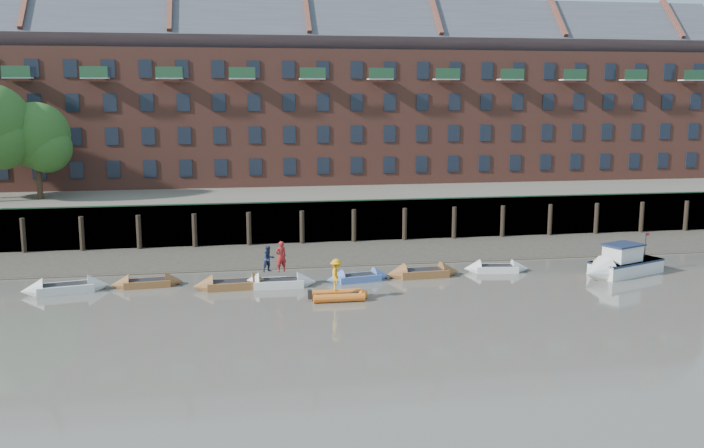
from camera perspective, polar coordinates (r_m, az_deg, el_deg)
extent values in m
plane|color=#605C52|center=(36.32, 2.92, -8.22)|extent=(220.00, 220.00, 0.00)
cube|color=#3D382F|center=(53.43, -1.28, -2.30)|extent=(110.00, 8.00, 0.50)
cube|color=#4C4336|center=(50.15, -0.71, -3.11)|extent=(110.00, 1.60, 0.10)
cube|color=#2D2A26|center=(57.41, -1.93, 0.18)|extent=(110.00, 0.80, 3.20)
cylinder|color=black|center=(58.13, -23.86, -0.85)|extent=(0.36, 0.36, 2.60)
cylinder|color=black|center=(57.27, -19.98, -0.74)|extent=(0.36, 0.36, 2.60)
cylinder|color=black|center=(56.68, -16.00, -0.64)|extent=(0.36, 0.36, 2.60)
cylinder|color=black|center=(56.37, -11.96, -0.52)|extent=(0.36, 0.36, 2.60)
cylinder|color=black|center=(56.34, -7.89, -0.41)|extent=(0.36, 0.36, 2.60)
cylinder|color=black|center=(56.59, -3.84, -0.29)|extent=(0.36, 0.36, 2.60)
cylinder|color=black|center=(57.13, 0.15, -0.17)|extent=(0.36, 0.36, 2.60)
cylinder|color=black|center=(57.93, 4.05, -0.05)|extent=(0.36, 0.36, 2.60)
cylinder|color=black|center=(59.00, 7.83, 0.06)|extent=(0.36, 0.36, 2.60)
cylinder|color=black|center=(60.31, 11.46, 0.17)|extent=(0.36, 0.36, 2.60)
cylinder|color=black|center=(61.86, 14.92, 0.27)|extent=(0.36, 0.36, 2.60)
cylinder|color=black|center=(63.62, 18.20, 0.37)|extent=(0.36, 0.36, 2.60)
cylinder|color=black|center=(65.57, 21.29, 0.46)|extent=(0.36, 0.36, 2.60)
cylinder|color=black|center=(67.71, 24.20, 0.54)|extent=(0.36, 0.36, 2.60)
cube|color=#264C2D|center=(56.86, -1.90, 1.77)|extent=(110.00, 0.06, 0.10)
cube|color=#5E594D|center=(70.75, -3.42, 2.01)|extent=(110.00, 28.00, 3.20)
cube|color=brown|center=(71.11, -3.57, 8.20)|extent=(80.00, 10.00, 12.00)
cube|color=#42444C|center=(71.27, -3.63, 13.99)|extent=(80.60, 15.56, 15.56)
cube|color=black|center=(68.48, -25.27, 3.69)|extent=(1.10, 0.12, 1.50)
cube|color=black|center=(67.73, -22.82, 3.80)|extent=(1.10, 0.12, 1.50)
cube|color=black|center=(67.11, -20.32, 3.91)|extent=(1.10, 0.12, 1.50)
cube|color=black|center=(66.62, -17.78, 4.01)|extent=(1.10, 0.12, 1.50)
cube|color=black|center=(66.27, -15.21, 4.11)|extent=(1.10, 0.12, 1.50)
cube|color=black|center=(66.04, -12.61, 4.20)|extent=(1.10, 0.12, 1.50)
cube|color=black|center=(65.96, -10.00, 4.28)|extent=(1.10, 0.12, 1.50)
cube|color=black|center=(66.01, -7.39, 4.35)|extent=(1.10, 0.12, 1.50)
cube|color=black|center=(66.19, -4.79, 4.41)|extent=(1.10, 0.12, 1.50)
cube|color=black|center=(66.51, -2.21, 4.47)|extent=(1.10, 0.12, 1.50)
cube|color=black|center=(66.97, 0.35, 4.51)|extent=(1.10, 0.12, 1.50)
cube|color=black|center=(67.55, 2.86, 4.55)|extent=(1.10, 0.12, 1.50)
cube|color=black|center=(68.26, 5.33, 4.57)|extent=(1.10, 0.12, 1.50)
cube|color=black|center=(69.09, 7.74, 4.59)|extent=(1.10, 0.12, 1.50)
cube|color=black|center=(70.05, 10.09, 4.60)|extent=(1.10, 0.12, 1.50)
cube|color=black|center=(71.11, 12.38, 4.60)|extent=(1.10, 0.12, 1.50)
cube|color=black|center=(72.29, 14.59, 4.59)|extent=(1.10, 0.12, 1.50)
cube|color=black|center=(73.57, 16.73, 4.58)|extent=(1.10, 0.12, 1.50)
cube|color=black|center=(74.94, 18.79, 4.56)|extent=(1.10, 0.12, 1.50)
cube|color=black|center=(76.41, 20.78, 4.54)|extent=(1.10, 0.12, 1.50)
cube|color=black|center=(77.97, 22.69, 4.51)|extent=(1.10, 0.12, 1.50)
cube|color=black|center=(79.61, 24.52, 4.48)|extent=(1.10, 0.12, 1.50)
cube|color=black|center=(67.53, -22.98, 6.16)|extent=(1.10, 0.12, 1.50)
cube|color=black|center=(66.91, -20.47, 6.29)|extent=(1.10, 0.12, 1.50)
cube|color=black|center=(66.42, -17.91, 6.42)|extent=(1.10, 0.12, 1.50)
cube|color=black|center=(66.06, -15.32, 6.53)|extent=(1.10, 0.12, 1.50)
cube|color=black|center=(65.84, -12.71, 6.62)|extent=(1.10, 0.12, 1.50)
cube|color=black|center=(65.75, -10.08, 6.71)|extent=(1.10, 0.12, 1.50)
cube|color=black|center=(65.80, -7.45, 6.78)|extent=(1.10, 0.12, 1.50)
cube|color=black|center=(65.99, -4.83, 6.84)|extent=(1.10, 0.12, 1.50)
cube|color=black|center=(66.31, -2.22, 6.88)|extent=(1.10, 0.12, 1.50)
cube|color=black|center=(66.76, 0.35, 6.91)|extent=(1.10, 0.12, 1.50)
cube|color=black|center=(67.35, 2.88, 6.92)|extent=(1.10, 0.12, 1.50)
cube|color=black|center=(68.06, 5.37, 6.92)|extent=(1.10, 0.12, 1.50)
cube|color=black|center=(68.90, 7.79, 6.91)|extent=(1.10, 0.12, 1.50)
cube|color=black|center=(69.85, 10.16, 6.88)|extent=(1.10, 0.12, 1.50)
cube|color=black|center=(70.92, 12.46, 6.85)|extent=(1.10, 0.12, 1.50)
cube|color=black|center=(72.10, 14.69, 6.81)|extent=(1.10, 0.12, 1.50)
cube|color=black|center=(73.38, 16.84, 6.76)|extent=(1.10, 0.12, 1.50)
cube|color=black|center=(74.76, 18.91, 6.70)|extent=(1.10, 0.12, 1.50)
cube|color=black|center=(76.24, 20.91, 6.63)|extent=(1.10, 0.12, 1.50)
cube|color=black|center=(77.80, 22.82, 6.56)|extent=(1.10, 0.12, 1.50)
cube|color=black|center=(79.44, 24.66, 6.49)|extent=(1.10, 0.12, 1.50)
cube|color=black|center=(67.44, -23.14, 8.53)|extent=(1.10, 0.12, 1.50)
cube|color=black|center=(66.82, -20.61, 8.69)|extent=(1.10, 0.12, 1.50)
cube|color=black|center=(66.33, -18.04, 8.83)|extent=(1.10, 0.12, 1.50)
cube|color=black|center=(65.97, -15.43, 8.95)|extent=(1.10, 0.12, 1.50)
cube|color=black|center=(65.75, -12.80, 9.06)|extent=(1.10, 0.12, 1.50)
cube|color=black|center=(65.66, -10.15, 9.15)|extent=(1.10, 0.12, 1.50)
cube|color=black|center=(65.71, -7.50, 9.22)|extent=(1.10, 0.12, 1.50)
cube|color=black|center=(65.90, -4.86, 9.27)|extent=(1.10, 0.12, 1.50)
cube|color=black|center=(66.22, -2.24, 9.30)|extent=(1.10, 0.12, 1.50)
cube|color=black|center=(66.67, 0.35, 9.31)|extent=(1.10, 0.12, 1.50)
cube|color=black|center=(67.26, 2.90, 9.30)|extent=(1.10, 0.12, 1.50)
cube|color=black|center=(67.97, 5.40, 9.28)|extent=(1.10, 0.12, 1.50)
cube|color=black|center=(68.81, 7.85, 9.24)|extent=(1.10, 0.12, 1.50)
cube|color=black|center=(69.77, 10.23, 9.18)|extent=(1.10, 0.12, 1.50)
cube|color=black|center=(70.84, 12.54, 9.11)|extent=(1.10, 0.12, 1.50)
cube|color=black|center=(72.02, 14.78, 9.03)|extent=(1.10, 0.12, 1.50)
cube|color=black|center=(73.30, 16.95, 8.94)|extent=(1.10, 0.12, 1.50)
cube|color=black|center=(74.68, 19.03, 8.84)|extent=(1.10, 0.12, 1.50)
cube|color=black|center=(76.16, 21.04, 8.73)|extent=(1.10, 0.12, 1.50)
cube|color=black|center=(77.72, 22.96, 8.62)|extent=(1.10, 0.12, 1.50)
cube|color=black|center=(79.37, 24.81, 8.50)|extent=(1.10, 0.12, 1.50)
cube|color=black|center=(67.47, -23.31, 10.90)|extent=(1.10, 0.12, 1.50)
cube|color=black|center=(66.85, -20.76, 11.08)|extent=(1.10, 0.12, 1.50)
cube|color=black|center=(66.36, -18.17, 11.24)|extent=(1.10, 0.12, 1.50)
cube|color=black|center=(66.00, -15.55, 11.38)|extent=(1.10, 0.12, 1.50)
cube|color=black|center=(65.78, -12.89, 11.50)|extent=(1.10, 0.12, 1.50)
cube|color=black|center=(65.69, -10.23, 11.59)|extent=(1.10, 0.12, 1.50)
cube|color=black|center=(65.74, -7.56, 11.66)|extent=(1.10, 0.12, 1.50)
cube|color=black|center=(65.93, -4.90, 11.70)|extent=(1.10, 0.12, 1.50)
cube|color=black|center=(66.25, -2.26, 11.72)|extent=(1.10, 0.12, 1.50)
cube|color=black|center=(66.70, 0.35, 11.71)|extent=(1.10, 0.12, 1.50)
cube|color=black|center=(67.29, 2.92, 11.69)|extent=(1.10, 0.12, 1.50)
cube|color=black|center=(68.00, 5.44, 11.64)|extent=(1.10, 0.12, 1.50)
cube|color=black|center=(68.84, 7.91, 11.57)|extent=(1.10, 0.12, 1.50)
cube|color=black|center=(69.80, 10.30, 11.48)|extent=(1.10, 0.12, 1.50)
cube|color=black|center=(70.87, 12.63, 11.37)|extent=(1.10, 0.12, 1.50)
cube|color=black|center=(72.05, 14.88, 11.26)|extent=(1.10, 0.12, 1.50)
cube|color=black|center=(73.33, 17.06, 11.13)|extent=(1.10, 0.12, 1.50)
cube|color=black|center=(74.71, 19.15, 10.98)|extent=(1.10, 0.12, 1.50)
cube|color=black|center=(76.18, 21.17, 10.84)|extent=(1.10, 0.12, 1.50)
cube|color=black|center=(77.75, 23.10, 10.68)|extent=(1.10, 0.12, 1.50)
cube|color=black|center=(79.39, 24.96, 10.52)|extent=(1.10, 0.12, 1.50)
cylinder|color=#3A281C|center=(63.14, -22.85, 3.59)|extent=(0.44, 0.44, 4.00)
sphere|color=#2D5C21|center=(62.93, -23.03, 6.27)|extent=(5.12, 5.12, 5.12)
cube|color=silver|center=(46.23, -21.07, -4.60)|extent=(3.32, 1.98, 0.48)
cone|color=silver|center=(46.24, -18.82, -4.46)|extent=(1.46, 1.61, 1.40)
cone|color=silver|center=(46.28, -23.32, -4.73)|extent=(1.46, 1.61, 1.40)
cube|color=black|center=(46.17, -21.09, -4.33)|extent=(2.74, 1.54, 0.06)
cube|color=brown|center=(46.05, -15.41, -4.38)|extent=(2.78, 1.45, 0.42)
cone|color=brown|center=(46.06, -13.46, -4.29)|extent=(1.15, 1.30, 1.21)
cone|color=brown|center=(46.10, -17.36, -4.46)|extent=(1.15, 1.30, 1.21)
cube|color=black|center=(46.01, -15.42, -4.15)|extent=(2.31, 1.11, 0.06)
cube|color=brown|center=(44.51, -9.13, -4.61)|extent=(3.03, 1.49, 0.46)
cone|color=brown|center=(44.63, -6.91, -4.51)|extent=(1.22, 1.40, 1.34)
cone|color=brown|center=(44.44, -11.36, -4.70)|extent=(1.22, 1.40, 1.34)
cube|color=black|center=(44.45, -9.14, -4.35)|extent=(2.52, 1.13, 0.06)
cube|color=silver|center=(44.56, -5.67, -4.52)|extent=(2.94, 1.34, 0.46)
cone|color=silver|center=(44.69, -3.48, -4.44)|extent=(1.15, 1.33, 1.33)
cone|color=silver|center=(44.49, -7.88, -4.59)|extent=(1.15, 1.33, 1.33)
cube|color=black|center=(44.50, -5.68, -4.26)|extent=(2.45, 1.01, 0.06)
cube|color=#4C6EBD|center=(45.69, 0.48, -4.13)|extent=(2.79, 1.62, 0.41)
cone|color=#4C6EBD|center=(46.23, 2.27, -3.98)|extent=(1.21, 1.34, 1.19)
cone|color=#4C6EBD|center=(45.21, -1.35, -4.29)|extent=(1.21, 1.34, 1.19)
cube|color=black|center=(45.65, 0.48, -3.91)|extent=(2.31, 1.25, 0.06)
cube|color=brown|center=(46.96, 5.44, -3.75)|extent=(3.14, 1.56, 0.48)
cone|color=brown|center=(47.54, 7.49, -3.62)|extent=(1.27, 1.45, 1.38)
cone|color=brown|center=(46.43, 3.34, -3.88)|extent=(1.27, 1.45, 1.38)
cube|color=black|center=(46.90, 5.45, -3.49)|extent=(2.61, 1.18, 0.06)
cube|color=silver|center=(48.95, 10.97, -3.36)|extent=(2.82, 1.59, 0.42)
cone|color=silver|center=(49.30, 12.75, -3.33)|extent=(1.21, 1.35, 1.21)
cone|color=silver|center=(48.64, 9.17, -3.39)|extent=(1.21, 1.35, 1.21)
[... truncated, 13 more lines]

